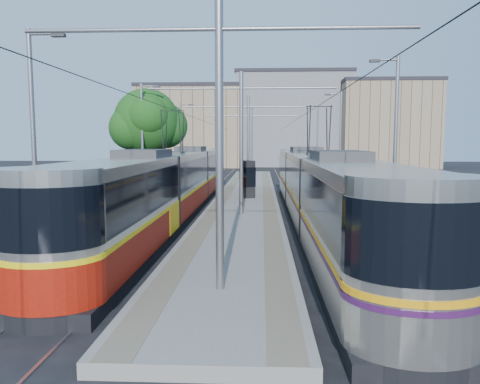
{
  "coord_description": "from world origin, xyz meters",
  "views": [
    {
      "loc": [
        1.0,
        -15.15,
        3.89
      ],
      "look_at": [
        0.02,
        6.19,
        1.6
      ],
      "focal_mm": 35.0,
      "sensor_mm": 36.0,
      "label": 1
    }
  ],
  "objects": [
    {
      "name": "platform",
      "position": [
        0.0,
        17.0,
        0.15
      ],
      "size": [
        4.0,
        50.0,
        0.3
      ],
      "primitive_type": "cube",
      "color": "gray",
      "rests_on": "ground"
    },
    {
      "name": "tram_left",
      "position": [
        -3.6,
        9.1,
        1.71
      ],
      "size": [
        2.43,
        30.89,
        5.5
      ],
      "color": "black",
      "rests_on": "ground"
    },
    {
      "name": "building_left",
      "position": [
        -10.0,
        60.0,
        6.31
      ],
      "size": [
        16.32,
        12.24,
        12.59
      ],
      "color": "gray",
      "rests_on": "ground"
    },
    {
      "name": "ground",
      "position": [
        0.0,
        0.0,
        0.0
      ],
      "size": [
        160.0,
        160.0,
        0.0
      ],
      "primitive_type": "plane",
      "color": "black",
      "rests_on": "ground"
    },
    {
      "name": "rails",
      "position": [
        0.0,
        17.0,
        0.02
      ],
      "size": [
        8.71,
        70.0,
        0.03
      ],
      "color": "gray",
      "rests_on": "ground"
    },
    {
      "name": "tree",
      "position": [
        -7.39,
        20.47,
        5.35
      ],
      "size": [
        5.45,
        5.04,
        7.91
      ],
      "color": "#382314",
      "rests_on": "ground"
    },
    {
      "name": "tactile_strip_right",
      "position": [
        1.45,
        17.0,
        0.3
      ],
      "size": [
        0.7,
        50.0,
        0.01
      ],
      "primitive_type": "cube",
      "color": "gray",
      "rests_on": "platform"
    },
    {
      "name": "catenary",
      "position": [
        0.0,
        14.15,
        4.52
      ],
      "size": [
        9.2,
        70.0,
        7.0
      ],
      "color": "slate",
      "rests_on": "platform"
    },
    {
      "name": "shelter",
      "position": [
        0.12,
        15.01,
        1.56
      ],
      "size": [
        1.06,
        1.27,
        2.4
      ],
      "rotation": [
        0.0,
        0.0,
        0.43
      ],
      "color": "black",
      "rests_on": "platform"
    },
    {
      "name": "track_arrow",
      "position": [
        -3.6,
        -3.0,
        0.01
      ],
      "size": [
        1.2,
        5.0,
        0.01
      ],
      "primitive_type": "cube",
      "color": "silver",
      "rests_on": "ground"
    },
    {
      "name": "building_centre",
      "position": [
        6.0,
        64.0,
        7.5
      ],
      "size": [
        18.36,
        14.28,
        14.98
      ],
      "color": "gray",
      "rests_on": "ground"
    },
    {
      "name": "street_lamps",
      "position": [
        -0.0,
        21.0,
        4.18
      ],
      "size": [
        15.18,
        38.22,
        8.0
      ],
      "color": "slate",
      "rests_on": "ground"
    },
    {
      "name": "tram_right",
      "position": [
        3.6,
        6.53,
        1.86
      ],
      "size": [
        2.43,
        29.55,
        5.5
      ],
      "color": "black",
      "rests_on": "ground"
    },
    {
      "name": "building_right",
      "position": [
        20.0,
        58.0,
        6.55
      ],
      "size": [
        14.28,
        10.2,
        13.09
      ],
      "color": "gray",
      "rests_on": "ground"
    },
    {
      "name": "tactile_strip_left",
      "position": [
        -1.45,
        17.0,
        0.3
      ],
      "size": [
        0.7,
        50.0,
        0.01
      ],
      "primitive_type": "cube",
      "color": "gray",
      "rests_on": "platform"
    }
  ]
}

